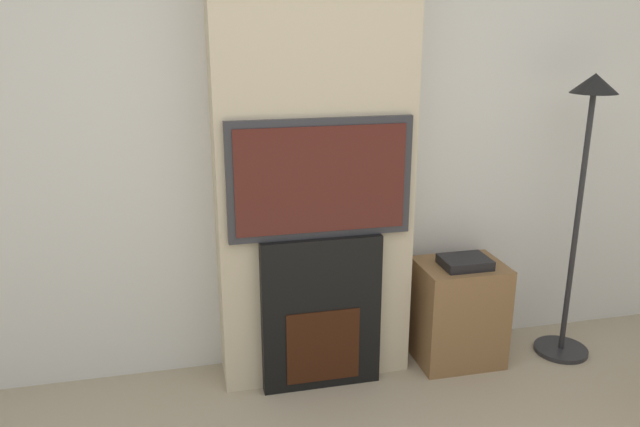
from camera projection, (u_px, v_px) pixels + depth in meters
name	position (u px, v px, depth m)	size (l,w,h in m)	color
wall_back	(306.00, 116.00, 3.19)	(6.00, 0.06, 2.70)	silver
chimney_breast	(313.00, 122.00, 3.03)	(0.98, 0.29, 2.70)	beige
fireplace	(320.00, 312.00, 3.17)	(0.61, 0.15, 0.81)	black
television	(320.00, 179.00, 2.96)	(0.89, 0.07, 0.58)	#2D2D33
floor_lamp	(583.00, 174.00, 3.27)	(0.30, 0.30, 1.57)	#262628
media_stand	(458.00, 311.00, 3.42)	(0.46, 0.36, 0.62)	brown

